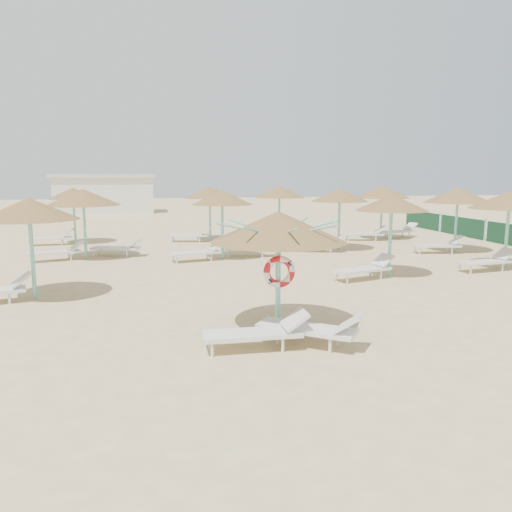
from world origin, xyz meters
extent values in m
plane|color=#D1BC7F|center=(0.00, 0.00, 0.00)|extent=(120.00, 120.00, 0.00)
cylinder|color=#75CBBE|center=(0.38, 0.25, 1.06)|extent=(0.11, 0.11, 2.11)
cone|color=brown|center=(0.38, 0.25, 2.21)|extent=(2.82, 2.82, 0.63)
cylinder|color=#75CBBE|center=(0.38, 0.25, 1.96)|extent=(0.20, 0.20, 0.12)
cylinder|color=#75CBBE|center=(1.03, 0.25, 2.15)|extent=(1.27, 0.04, 0.33)
cylinder|color=#75CBBE|center=(0.84, 0.71, 2.15)|extent=(0.93, 0.93, 0.33)
cylinder|color=#75CBBE|center=(0.38, 0.90, 2.15)|extent=(0.04, 1.27, 0.33)
cylinder|color=#75CBBE|center=(-0.08, 0.71, 2.15)|extent=(0.93, 0.93, 0.33)
cylinder|color=#75CBBE|center=(-0.27, 0.25, 2.15)|extent=(1.27, 0.04, 0.33)
cylinder|color=#75CBBE|center=(-0.08, -0.21, 2.15)|extent=(0.93, 0.93, 0.33)
cylinder|color=#75CBBE|center=(0.38, -0.40, 2.15)|extent=(0.04, 1.27, 0.33)
cylinder|color=#75CBBE|center=(0.84, -0.21, 2.15)|extent=(0.93, 0.93, 0.33)
torus|color=red|center=(0.38, 0.15, 1.28)|extent=(0.68, 0.15, 0.68)
cylinder|color=silver|center=(-1.18, -1.07, 0.14)|extent=(0.06, 0.06, 0.27)
cylinder|color=silver|center=(-1.17, -0.58, 0.14)|extent=(0.06, 0.06, 0.27)
cylinder|color=silver|center=(0.13, -1.10, 0.14)|extent=(0.06, 0.06, 0.27)
cylinder|color=silver|center=(0.14, -0.62, 0.14)|extent=(0.06, 0.06, 0.27)
cube|color=silver|center=(-0.40, -0.85, 0.31)|extent=(1.86, 0.65, 0.08)
cube|color=silver|center=(0.43, -0.87, 0.54)|extent=(0.49, 0.59, 0.35)
cylinder|color=silver|center=(-0.10, -0.49, 0.14)|extent=(0.06, 0.06, 0.28)
cylinder|color=silver|center=(0.20, -0.08, 0.14)|extent=(0.06, 0.06, 0.28)
cylinder|color=silver|center=(0.98, -1.31, 0.14)|extent=(0.06, 0.06, 0.28)
cylinder|color=silver|center=(1.29, -0.91, 0.14)|extent=(0.06, 0.06, 0.28)
cube|color=silver|center=(0.69, -0.77, 0.32)|extent=(1.91, 1.66, 0.08)
cube|color=silver|center=(1.37, -1.29, 0.57)|extent=(0.76, 0.78, 0.37)
cylinder|color=#75CBBE|center=(-5.28, 4.20, 1.15)|extent=(0.11, 0.11, 2.30)
cone|color=brown|center=(-5.28, 4.20, 2.39)|extent=(2.53, 2.53, 0.57)
cylinder|color=#75CBBE|center=(-5.28, 4.20, 2.15)|extent=(0.20, 0.20, 0.12)
cylinder|color=silver|center=(-5.79, 3.70, 0.14)|extent=(0.06, 0.06, 0.28)
cylinder|color=silver|center=(-5.91, 4.18, 0.14)|extent=(0.06, 0.06, 0.28)
cube|color=silver|center=(-5.56, 4.02, 0.56)|extent=(0.62, 0.70, 0.36)
cylinder|color=#75CBBE|center=(-4.75, 10.66, 1.15)|extent=(0.11, 0.11, 2.30)
cone|color=brown|center=(-4.75, 10.66, 2.40)|extent=(2.82, 2.82, 0.64)
cylinder|color=#75CBBE|center=(-4.75, 10.66, 2.15)|extent=(0.20, 0.20, 0.12)
cylinder|color=silver|center=(-6.54, 9.78, 0.14)|extent=(0.06, 0.06, 0.28)
cylinder|color=silver|center=(-6.69, 10.26, 0.14)|extent=(0.06, 0.06, 0.28)
cylinder|color=silver|center=(-5.25, 10.19, 0.14)|extent=(0.06, 0.06, 0.28)
cylinder|color=silver|center=(-5.40, 10.66, 0.14)|extent=(0.06, 0.06, 0.28)
cube|color=silver|center=(-5.85, 10.26, 0.32)|extent=(2.00, 1.16, 0.08)
cube|color=silver|center=(-5.04, 10.51, 0.56)|extent=(0.64, 0.72, 0.36)
cylinder|color=silver|center=(-4.49, 10.96, 0.14)|extent=(0.06, 0.06, 0.28)
cylinder|color=silver|center=(-4.34, 11.44, 0.14)|extent=(0.06, 0.06, 0.28)
cylinder|color=silver|center=(-3.20, 10.56, 0.14)|extent=(0.06, 0.06, 0.28)
cylinder|color=silver|center=(-3.05, 11.04, 0.14)|extent=(0.06, 0.06, 0.28)
cube|color=silver|center=(-3.65, 10.96, 0.32)|extent=(2.00, 1.16, 0.08)
cube|color=silver|center=(-2.84, 10.71, 0.56)|extent=(0.64, 0.72, 0.36)
cylinder|color=#75CBBE|center=(-5.78, 15.23, 1.15)|extent=(0.11, 0.11, 2.30)
cone|color=brown|center=(-5.78, 15.23, 2.38)|extent=(2.37, 2.37, 0.53)
cylinder|color=#75CBBE|center=(-5.78, 15.23, 2.15)|extent=(0.20, 0.20, 0.12)
cylinder|color=silver|center=(-7.65, 14.52, 0.14)|extent=(0.06, 0.06, 0.28)
cylinder|color=silver|center=(-7.69, 15.01, 0.14)|extent=(0.06, 0.06, 0.28)
cylinder|color=silver|center=(-6.31, 14.63, 0.14)|extent=(0.06, 0.06, 0.28)
cylinder|color=silver|center=(-6.35, 15.13, 0.14)|extent=(0.06, 0.06, 0.28)
cube|color=silver|center=(-6.88, 14.83, 0.32)|extent=(1.95, 0.78, 0.08)
cube|color=silver|center=(-6.03, 14.91, 0.56)|extent=(0.54, 0.64, 0.36)
cylinder|color=#75CBBE|center=(0.50, 9.49, 1.15)|extent=(0.11, 0.11, 2.30)
cone|color=brown|center=(0.50, 9.49, 2.38)|extent=(2.38, 2.38, 0.54)
cylinder|color=#75CBBE|center=(0.50, 9.49, 2.15)|extent=(0.20, 0.20, 0.12)
cylinder|color=silver|center=(-1.32, 8.67, 0.14)|extent=(0.06, 0.06, 0.28)
cylinder|color=silver|center=(-1.43, 9.15, 0.14)|extent=(0.06, 0.06, 0.28)
cylinder|color=silver|center=(-0.01, 8.96, 0.14)|extent=(0.06, 0.06, 0.28)
cylinder|color=silver|center=(-0.12, 9.45, 0.14)|extent=(0.06, 0.06, 0.28)
cube|color=silver|center=(-0.60, 9.09, 0.32)|extent=(1.99, 1.03, 0.08)
cube|color=silver|center=(0.23, 9.27, 0.56)|extent=(0.61, 0.69, 0.36)
cylinder|color=silver|center=(0.77, 9.72, 0.14)|extent=(0.06, 0.06, 0.28)
cylinder|color=silver|center=(0.88, 10.21, 0.14)|extent=(0.06, 0.06, 0.28)
cylinder|color=silver|center=(2.08, 9.42, 0.14)|extent=(0.06, 0.06, 0.28)
cylinder|color=silver|center=(2.19, 9.91, 0.14)|extent=(0.06, 0.06, 0.28)
cube|color=silver|center=(1.60, 9.79, 0.32)|extent=(1.99, 1.03, 0.08)
cube|color=silver|center=(2.43, 9.60, 0.56)|extent=(0.61, 0.69, 0.36)
cylinder|color=#75CBBE|center=(0.67, 15.10, 1.15)|extent=(0.11, 0.11, 2.30)
cone|color=brown|center=(0.67, 15.10, 2.39)|extent=(2.57, 2.57, 0.58)
cylinder|color=#75CBBE|center=(0.67, 15.10, 2.15)|extent=(0.20, 0.20, 0.12)
cylinder|color=silver|center=(-1.27, 14.63, 0.14)|extent=(0.06, 0.06, 0.28)
cylinder|color=silver|center=(-1.16, 15.12, 0.14)|extent=(0.06, 0.06, 0.28)
cylinder|color=silver|center=(0.05, 14.34, 0.14)|extent=(0.06, 0.06, 0.28)
cylinder|color=silver|center=(0.16, 14.83, 0.14)|extent=(0.06, 0.06, 0.28)
cube|color=silver|center=(-0.43, 14.70, 0.32)|extent=(1.99, 1.02, 0.08)
cube|color=silver|center=(0.40, 14.52, 0.56)|extent=(0.60, 0.69, 0.36)
cylinder|color=#75CBBE|center=(5.33, 5.04, 1.15)|extent=(0.11, 0.11, 2.30)
cone|color=brown|center=(5.33, 5.04, 2.38)|extent=(2.30, 2.30, 0.52)
cylinder|color=#75CBBE|center=(5.33, 5.04, 2.15)|extent=(0.20, 0.20, 0.12)
cylinder|color=silver|center=(3.53, 4.16, 0.14)|extent=(0.06, 0.06, 0.28)
cylinder|color=silver|center=(3.39, 4.64, 0.14)|extent=(0.06, 0.06, 0.28)
cylinder|color=silver|center=(4.82, 4.56, 0.14)|extent=(0.06, 0.06, 0.28)
cylinder|color=silver|center=(4.68, 5.04, 0.14)|extent=(0.06, 0.06, 0.28)
cube|color=silver|center=(4.23, 4.64, 0.32)|extent=(2.00, 1.15, 0.08)
cube|color=silver|center=(5.04, 4.89, 0.56)|extent=(0.64, 0.72, 0.36)
cylinder|color=#75CBBE|center=(5.79, 10.75, 1.15)|extent=(0.11, 0.11, 2.30)
cone|color=brown|center=(5.79, 10.75, 2.38)|extent=(2.48, 2.48, 0.56)
cylinder|color=#75CBBE|center=(5.79, 10.75, 2.15)|extent=(0.20, 0.20, 0.12)
cylinder|color=silver|center=(3.85, 10.36, 0.14)|extent=(0.06, 0.06, 0.28)
cylinder|color=silver|center=(4.00, 10.83, 0.14)|extent=(0.06, 0.06, 0.28)
cylinder|color=silver|center=(5.14, 9.95, 0.14)|extent=(0.06, 0.06, 0.28)
cylinder|color=silver|center=(5.29, 10.42, 0.14)|extent=(0.06, 0.06, 0.28)
cube|color=silver|center=(4.69, 10.35, 0.32)|extent=(2.00, 1.17, 0.08)
cube|color=silver|center=(5.50, 10.09, 0.56)|extent=(0.64, 0.72, 0.36)
cylinder|color=#75CBBE|center=(4.21, 15.02, 1.15)|extent=(0.11, 0.11, 2.30)
cone|color=brown|center=(4.21, 15.02, 2.39)|extent=(2.60, 2.60, 0.59)
cylinder|color=#75CBBE|center=(4.21, 15.02, 2.15)|extent=(0.20, 0.20, 0.12)
cylinder|color=silver|center=(2.34, 14.28, 0.14)|extent=(0.06, 0.06, 0.28)
cylinder|color=silver|center=(2.28, 14.77, 0.14)|extent=(0.06, 0.06, 0.28)
cylinder|color=silver|center=(3.68, 14.44, 0.14)|extent=(0.06, 0.06, 0.28)
cylinder|color=silver|center=(3.62, 14.94, 0.14)|extent=(0.06, 0.06, 0.28)
cube|color=silver|center=(3.11, 14.62, 0.32)|extent=(1.96, 0.85, 0.08)
cube|color=silver|center=(3.95, 14.73, 0.56)|extent=(0.56, 0.66, 0.36)
cylinder|color=#75CBBE|center=(9.97, 5.48, 1.15)|extent=(0.11, 0.11, 2.30)
cone|color=brown|center=(9.97, 5.48, 2.39)|extent=(2.69, 2.69, 0.61)
cylinder|color=#75CBBE|center=(9.97, 5.48, 2.15)|extent=(0.20, 0.20, 0.12)
cylinder|color=silver|center=(8.11, 4.73, 0.14)|extent=(0.06, 0.06, 0.28)
cylinder|color=silver|center=(8.04, 5.22, 0.14)|extent=(0.06, 0.06, 0.28)
cylinder|color=silver|center=(9.44, 4.91, 0.14)|extent=(0.06, 0.06, 0.28)
cylinder|color=silver|center=(9.38, 5.41, 0.14)|extent=(0.06, 0.06, 0.28)
cube|color=silver|center=(8.87, 5.08, 0.32)|extent=(1.97, 0.87, 0.08)
cube|color=silver|center=(9.71, 5.20, 0.56)|extent=(0.56, 0.66, 0.36)
cylinder|color=#75CBBE|center=(10.54, 9.36, 1.15)|extent=(0.11, 0.11, 2.30)
cone|color=brown|center=(10.54, 9.36, 2.40)|extent=(2.84, 2.84, 0.64)
cylinder|color=#75CBBE|center=(10.54, 9.36, 2.15)|extent=(0.20, 0.20, 0.12)
cylinder|color=silver|center=(8.61, 8.86, 0.14)|extent=(0.06, 0.06, 0.28)
cylinder|color=silver|center=(8.70, 9.35, 0.14)|extent=(0.06, 0.06, 0.28)
cylinder|color=silver|center=(9.94, 8.61, 0.14)|extent=(0.06, 0.06, 0.28)
cylinder|color=silver|center=(10.03, 9.10, 0.14)|extent=(0.06, 0.06, 0.28)
cube|color=silver|center=(9.44, 8.96, 0.32)|extent=(1.98, 0.96, 0.08)
cube|color=silver|center=(10.28, 8.80, 0.56)|extent=(0.59, 0.68, 0.36)
cylinder|color=#75CBBE|center=(9.24, 13.79, 1.15)|extent=(0.11, 0.11, 2.30)
cone|color=brown|center=(9.24, 13.79, 2.39)|extent=(2.75, 2.75, 0.62)
cylinder|color=#75CBBE|center=(9.24, 13.79, 2.15)|extent=(0.20, 0.20, 0.12)
cylinder|color=silver|center=(7.31, 13.34, 0.14)|extent=(0.06, 0.06, 0.28)
cylinder|color=silver|center=(7.42, 13.82, 0.14)|extent=(0.06, 0.06, 0.28)
cylinder|color=silver|center=(8.62, 13.02, 0.14)|extent=(0.06, 0.06, 0.28)
cylinder|color=silver|center=(8.74, 13.51, 0.14)|extent=(0.06, 0.06, 0.28)
cube|color=silver|center=(8.14, 13.39, 0.32)|extent=(1.99, 1.05, 0.08)
cube|color=silver|center=(8.97, 13.19, 0.56)|extent=(0.61, 0.70, 0.36)
cylinder|color=silver|center=(9.62, 13.66, 0.14)|extent=(0.06, 0.06, 0.28)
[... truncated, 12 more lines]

